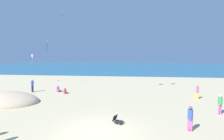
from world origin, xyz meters
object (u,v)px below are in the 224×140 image
Objects in this scene: person_3 at (32,85)px; kite_pink at (32,56)px; kite_green at (47,42)px; beach_chair_mid_beach at (117,120)px; person_0 at (197,91)px; person_2 at (220,103)px; kite_teal at (62,12)px; person_6 at (58,90)px; person_4 at (65,92)px; person_8 at (190,117)px.

person_3 is 7.95m from kite_pink.
kite_green is (3.54, -2.03, 2.12)m from kite_pink.
person_0 reaches higher than beach_chair_mid_beach.
kite_pink is (-22.62, 12.51, 3.47)m from person_2.
person_0 is at bearing 110.64° from person_3.
beach_chair_mid_beach is at bearing -97.40° from person_2.
person_3 is 14.49m from kite_teal.
person_6 is 0.52× the size of kite_pink.
person_4 is 11.13m from kite_pink.
person_0 is 9.05m from person_8.
person_8 is at bearing -41.52° from kite_green.
beach_chair_mid_beach is at bearing -35.37° from person_0.
kite_pink reaches higher than person_4.
person_2 is 2.25× the size of person_4.
kite_pink is (-7.91, 6.67, 4.12)m from person_4.
kite_green is at bearing 73.68° from person_4.
beach_chair_mid_beach is at bearing -45.82° from kite_pink.
kite_teal is (-18.81, 15.76, 10.97)m from person_2.
kite_green is (-19.01, 5.54, 5.64)m from person_0.
kite_pink reaches higher than person_6.
person_6 is 9.73m from kite_pink.
person_6 is 0.53× the size of person_8.
kite_green reaches higher than person_0.
kite_green is (-11.34, 13.27, 6.26)m from beach_chair_mid_beach.
person_6 is at bearing -129.74° from person_8.
beach_chair_mid_beach is at bearing -100.36° from person_8.
person_2 is at bearing -89.16° from person_6.
person_0 is (7.67, 7.73, 0.62)m from beach_chair_mid_beach.
person_4 is 0.45× the size of kite_pink.
person_0 is 0.94× the size of person_2.
kite_teal is at bearing -157.02° from person_3.
person_3 is 2.31× the size of person_4.
kite_teal reaches higher than person_3.
person_0 is 2.12× the size of person_4.
kite_green is (-19.08, 10.48, 5.59)m from person_2.
person_0 is 19.06m from person_3.
kite_green is (-0.27, -5.28, -5.38)m from kite_teal.
beach_chair_mid_beach is 0.52× the size of person_8.
person_3 is (-19.01, 1.33, 0.08)m from person_0.
person_3 reaches higher than person_2.
person_0 is at bearing -16.26° from kite_green.
person_3 reaches higher than beach_chair_mid_beach.
kite_teal is (-18.73, 10.82, 11.02)m from person_0.
kite_teal is (-2.85, 9.06, 11.57)m from person_6.
person_4 is 8.92m from kite_green.
person_0 is at bearing -30.02° from kite_teal.
kite_teal is at bearing 87.04° from kite_green.
person_6 is (-15.96, 6.70, -0.60)m from person_2.
person_3 is at bearing 121.45° from person_6.
person_3 is at bearing -60.49° from kite_pink.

